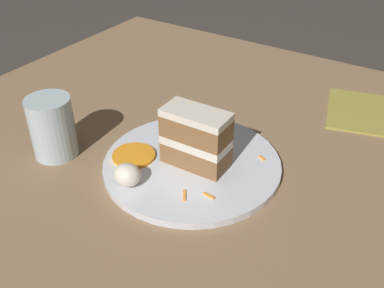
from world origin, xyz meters
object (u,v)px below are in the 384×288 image
object	(u,v)px
cake_slice	(196,138)
orange_garnish	(134,155)
drinking_glass	(53,131)
menu_card	(380,114)
plate	(192,164)
cream_dollop	(127,175)

from	to	relation	value
cake_slice	orange_garnish	bearing A→B (deg)	111.86
drinking_glass	menu_card	size ratio (longest dim) A/B	0.53
plate	cream_dollop	world-z (taller)	cream_dollop
cake_slice	drinking_glass	distance (m)	0.25
orange_garnish	plate	bearing A→B (deg)	25.43
orange_garnish	drinking_glass	bearing A→B (deg)	-158.50
plate	drinking_glass	distance (m)	0.25
drinking_glass	plate	bearing A→B (deg)	23.12
drinking_glass	menu_card	world-z (taller)	drinking_glass
cream_dollop	drinking_glass	bearing A→B (deg)	176.46
plate	orange_garnish	xyz separation A→B (m)	(-0.09, -0.04, 0.01)
plate	cake_slice	world-z (taller)	cake_slice
plate	menu_card	distance (m)	0.42
drinking_glass	cream_dollop	bearing A→B (deg)	-3.54
cream_dollop	drinking_glass	world-z (taller)	drinking_glass
menu_card	plate	bearing A→B (deg)	131.81
cake_slice	menu_card	world-z (taller)	cake_slice
cake_slice	drinking_glass	xyz separation A→B (m)	(-0.23, -0.09, -0.02)
menu_card	cream_dollop	bearing A→B (deg)	133.29
plate	orange_garnish	bearing A→B (deg)	-154.57
drinking_glass	menu_card	distance (m)	0.64
plate	menu_card	xyz separation A→B (m)	(0.23, 0.35, -0.00)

